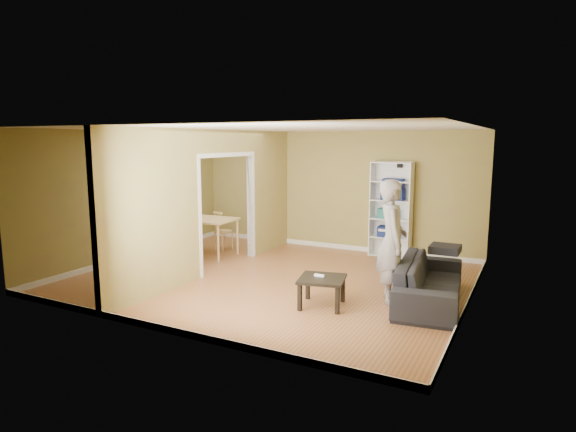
% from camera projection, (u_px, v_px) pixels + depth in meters
% --- Properties ---
extents(room_shell, '(6.50, 6.50, 6.50)m').
position_uv_depth(room_shell, '(272.00, 205.00, 8.27)').
color(room_shell, '#B75F3C').
rests_on(room_shell, ground).
extents(partition, '(0.22, 5.50, 2.60)m').
position_uv_depth(partition, '(215.00, 201.00, 8.81)').
color(partition, '#977D4C').
rests_on(partition, ground).
extents(wall_speaker, '(0.10, 0.10, 0.10)m').
position_uv_depth(wall_speaker, '(400.00, 165.00, 9.85)').
color(wall_speaker, black).
rests_on(wall_speaker, room_shell).
extents(sofa, '(2.32, 1.20, 0.85)m').
position_uv_depth(sofa, '(430.00, 275.00, 7.17)').
color(sofa, black).
rests_on(sofa, ground).
extents(person, '(0.97, 0.88, 2.16)m').
position_uv_depth(person, '(392.00, 231.00, 7.12)').
color(person, slate).
rests_on(person, ground).
extents(bookshelf, '(0.83, 0.36, 1.98)m').
position_uv_depth(bookshelf, '(392.00, 209.00, 9.97)').
color(bookshelf, white).
rests_on(bookshelf, ground).
extents(paper_box_navy_a, '(0.42, 0.27, 0.22)m').
position_uv_depth(paper_box_navy_a, '(389.00, 232.00, 10.02)').
color(paper_box_navy_a, navy).
rests_on(paper_box_navy_a, bookshelf).
extents(paper_box_teal, '(0.39, 0.26, 0.20)m').
position_uv_depth(paper_box_teal, '(388.00, 213.00, 9.97)').
color(paper_box_teal, '#25797B').
rests_on(paper_box_teal, bookshelf).
extents(paper_box_navy_b, '(0.45, 0.29, 0.23)m').
position_uv_depth(paper_box_navy_b, '(393.00, 194.00, 9.87)').
color(paper_box_navy_b, '#0E1C48').
rests_on(paper_box_navy_b, bookshelf).
extents(paper_box_navy_c, '(0.41, 0.27, 0.21)m').
position_uv_depth(paper_box_navy_c, '(393.00, 185.00, 9.84)').
color(paper_box_navy_c, navy).
rests_on(paper_box_navy_c, bookshelf).
extents(coffee_table, '(0.65, 0.65, 0.43)m').
position_uv_depth(coffee_table, '(322.00, 282.00, 7.00)').
color(coffee_table, black).
rests_on(coffee_table, ground).
extents(game_controller, '(0.15, 0.04, 0.03)m').
position_uv_depth(game_controller, '(319.00, 275.00, 7.05)').
color(game_controller, white).
rests_on(game_controller, coffee_table).
extents(dining_table, '(1.26, 0.84, 0.79)m').
position_uv_depth(dining_table, '(204.00, 222.00, 10.09)').
color(dining_table, tan).
rests_on(dining_table, ground).
extents(chair_left, '(0.51, 0.51, 0.88)m').
position_uv_depth(chair_left, '(176.00, 232.00, 10.44)').
color(chair_left, tan).
rests_on(chair_left, ground).
extents(chair_near, '(0.55, 0.55, 0.97)m').
position_uv_depth(chair_near, '(188.00, 238.00, 9.54)').
color(chair_near, tan).
rests_on(chair_near, ground).
extents(chair_far, '(0.49, 0.49, 0.87)m').
position_uv_depth(chair_far, '(224.00, 230.00, 10.66)').
color(chair_far, tan).
rests_on(chair_far, ground).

